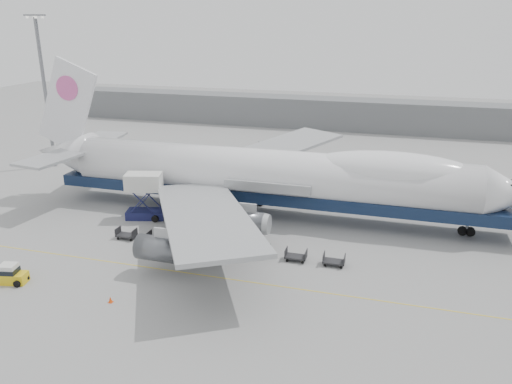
% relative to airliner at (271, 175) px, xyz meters
% --- Properties ---
extents(ground, '(260.00, 260.00, 0.00)m').
position_rel_airliner_xyz_m(ground, '(-0.64, -12.00, -5.62)').
color(ground, gray).
rests_on(ground, ground).
extents(apron_line, '(60.00, 0.15, 0.01)m').
position_rel_airliner_xyz_m(apron_line, '(-0.64, -18.00, -5.62)').
color(apron_line, gold).
rests_on(apron_line, ground).
extents(hangar, '(110.00, 8.00, 7.00)m').
position_rel_airliner_xyz_m(hangar, '(-10.64, 58.00, -2.12)').
color(hangar, slate).
rests_on(hangar, ground).
extents(floodlight_mast, '(2.40, 2.40, 25.43)m').
position_rel_airliner_xyz_m(floodlight_mast, '(-42.64, 12.00, 8.64)').
color(floodlight_mast, slate).
rests_on(floodlight_mast, ground).
extents(airliner, '(67.00, 55.30, 19.98)m').
position_rel_airliner_xyz_m(airliner, '(0.00, 0.00, 0.00)').
color(airliner, white).
rests_on(airliner, ground).
extents(catering_truck, '(5.38, 4.27, 6.09)m').
position_rel_airliner_xyz_m(catering_truck, '(-15.48, -5.57, -2.18)').
color(catering_truck, '#181B48').
rests_on(catering_truck, ground).
extents(baggage_tug, '(2.95, 1.96, 1.99)m').
position_rel_airliner_xyz_m(baggage_tug, '(-20.21, -24.60, -4.74)').
color(baggage_tug, gold).
rests_on(baggage_tug, ground).
extents(traffic_cone, '(0.40, 0.40, 0.59)m').
position_rel_airliner_xyz_m(traffic_cone, '(-8.85, -25.15, -5.34)').
color(traffic_cone, '#E9440C').
rests_on(traffic_cone, ground).
extents(dolly_0, '(2.30, 1.35, 1.30)m').
position_rel_airliner_xyz_m(dolly_0, '(-14.62, -12.14, -5.09)').
color(dolly_0, '#2D2D30').
rests_on(dolly_0, ground).
extents(dolly_1, '(2.30, 1.35, 1.30)m').
position_rel_airliner_xyz_m(dolly_1, '(-10.51, -12.14, -5.09)').
color(dolly_1, '#2D2D30').
rests_on(dolly_1, ground).
extents(dolly_2, '(2.30, 1.35, 1.30)m').
position_rel_airliner_xyz_m(dolly_2, '(-6.41, -12.14, -5.09)').
color(dolly_2, '#2D2D30').
rests_on(dolly_2, ground).
extents(dolly_3, '(2.30, 1.35, 1.30)m').
position_rel_airliner_xyz_m(dolly_3, '(-2.30, -12.14, -5.09)').
color(dolly_3, '#2D2D30').
rests_on(dolly_3, ground).
extents(dolly_4, '(2.30, 1.35, 1.30)m').
position_rel_airliner_xyz_m(dolly_4, '(1.80, -12.14, -5.09)').
color(dolly_4, '#2D2D30').
rests_on(dolly_4, ground).
extents(dolly_5, '(2.30, 1.35, 1.30)m').
position_rel_airliner_xyz_m(dolly_5, '(5.91, -12.14, -5.09)').
color(dolly_5, '#2D2D30').
rests_on(dolly_5, ground).
extents(dolly_6, '(2.30, 1.35, 1.30)m').
position_rel_airliner_xyz_m(dolly_6, '(10.02, -12.14, -5.09)').
color(dolly_6, '#2D2D30').
rests_on(dolly_6, ground).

